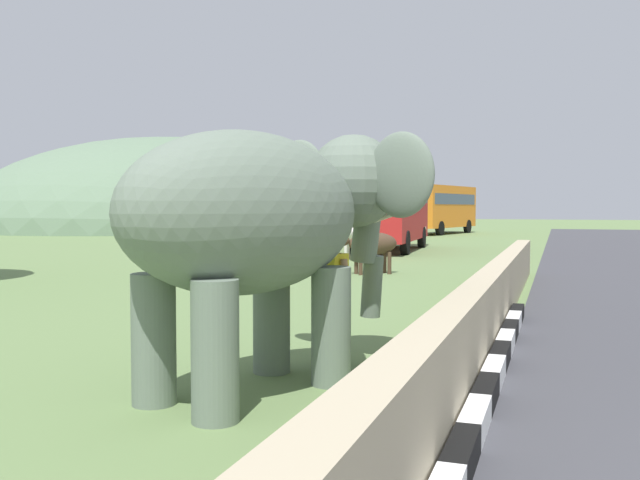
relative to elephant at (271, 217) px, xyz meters
name	(u,v)px	position (x,y,z in m)	size (l,w,h in m)	color
striped_curb	(452,480)	(-2.24, -2.29, -1.74)	(16.20, 0.20, 0.24)	white
barrier_parapet	(457,352)	(0.11, -1.99, -1.36)	(28.00, 0.36, 1.00)	tan
elephant	(271,217)	(0.00, 0.00, 0.00)	(4.07, 3.07, 2.86)	slate
person_handler	(330,292)	(1.11, -0.31, -0.93)	(0.40, 0.61, 1.66)	navy
bus_red	(389,205)	(23.43, 4.30, 0.22)	(8.32, 2.98, 3.50)	#B21E1E
bus_white	(364,205)	(34.53, 8.55, 0.22)	(8.35, 4.66, 3.50)	silver
bus_orange	(440,206)	(43.64, 5.33, 0.22)	(8.94, 4.33, 3.50)	orange
cow_near	(352,236)	(18.20, 4.50, -0.99)	(1.93, 0.88, 1.23)	beige
cow_mid	(371,244)	(12.59, 2.23, -0.99)	(1.47, 1.76, 1.23)	#473323
cow_far	(413,229)	(26.97, 3.93, -0.99)	(1.19, 1.88, 1.23)	tan
hill_east	(182,227)	(53.11, 32.47, -1.86)	(45.04, 36.03, 17.33)	slate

